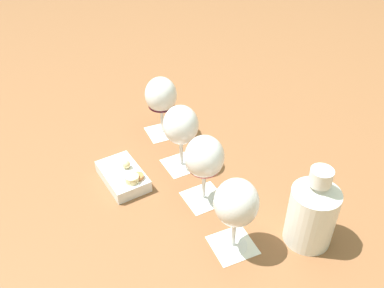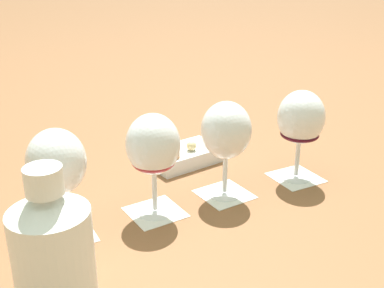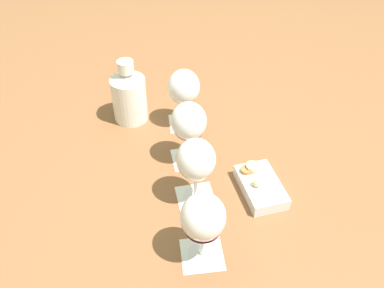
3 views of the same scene
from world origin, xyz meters
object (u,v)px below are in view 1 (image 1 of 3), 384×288
Objects in this scene: snack_dish at (124,176)px; wine_glass_2 at (181,127)px; wine_glass_0 at (236,205)px; wine_glass_1 at (204,160)px; ceramic_vase at (313,211)px; wine_glass_3 at (161,97)px.

wine_glass_2 is at bearing -105.11° from snack_dish.
wine_glass_1 is (0.15, -0.05, 0.00)m from wine_glass_0.
wine_glass_2 is 0.19m from snack_dish.
ceramic_vase reaches higher than wine_glass_2.
snack_dish is (0.42, 0.21, -0.07)m from ceramic_vase.
wine_glass_3 is 0.92× the size of ceramic_vase.
wine_glass_2 is 0.39m from ceramic_vase.
wine_glass_1 is 1.12× the size of snack_dish.
wine_glass_2 is 1.12× the size of snack_dish.
wine_glass_0 is 0.16m from wine_glass_1.
wine_glass_3 is 0.26m from snack_dish.
wine_glass_0 is 0.17m from ceramic_vase.
wine_glass_0 is at bearing 161.71° from wine_glass_1.
snack_dish is at bearing 118.24° from wine_glass_3.
wine_glass_1 is 1.00× the size of wine_glass_2.
ceramic_vase is (-0.54, 0.01, -0.04)m from wine_glass_3.
wine_glass_0 is at bearing 162.39° from wine_glass_2.
wine_glass_2 is at bearing -17.61° from wine_glass_0.
wine_glass_3 is at bearing -18.13° from wine_glass_1.
wine_glass_3 is at bearing -19.22° from wine_glass_2.
wine_glass_1 and wine_glass_3 have the same top height.
wine_glass_1 is 1.00× the size of wine_glass_3.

